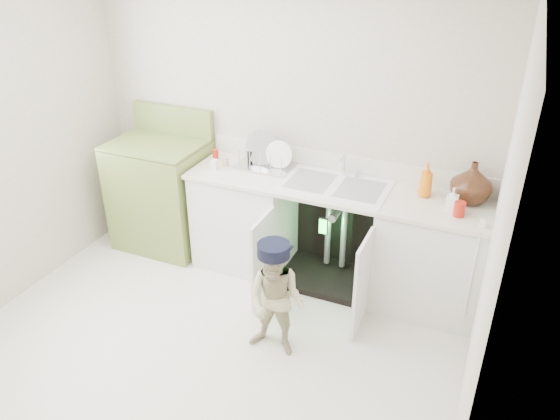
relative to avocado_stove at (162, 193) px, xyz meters
The scene contains 5 objects.
ground 1.70m from the avocado_stove, 46.96° to the right, with size 3.50×3.50×0.00m, color beige.
room_shell 1.77m from the avocado_stove, 46.96° to the right, with size 6.00×5.50×1.26m.
counter_run 1.68m from the avocado_stove, ahead, with size 2.44×1.02×1.22m.
avocado_stove is the anchor object (origin of this frame).
repair_worker 1.85m from the avocado_stove, 31.34° to the right, with size 0.43×0.81×0.88m.
Camera 1 is at (1.70, -2.54, 2.76)m, focal length 35.00 mm.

